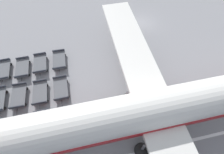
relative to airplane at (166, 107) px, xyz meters
The scene contains 12 objects.
ground_plane 16.43m from the airplane, 168.50° to the left, with size 500.00×500.00×0.00m, color gray.
airplane is the anchor object (origin of this frame).
baggage_dolly_row_near_col_a 19.84m from the airplane, 121.20° to the right, with size 3.78×1.78×0.92m.
baggage_dolly_row_mid_a_col_a 17.83m from the airplane, 124.67° to the right, with size 3.77×1.74×0.92m.
baggage_dolly_row_mid_a_col_b 16.02m from the airplane, 112.02° to the right, with size 3.78×1.78×0.92m.
baggage_dolly_row_mid_a_col_c 14.88m from the airplane, 96.52° to the right, with size 3.77×1.73×0.92m.
baggage_dolly_row_mid_b_col_a 16.24m from the airplane, 129.77° to the right, with size 3.76×1.72×0.92m.
baggage_dolly_row_mid_b_col_b 13.86m from the airplane, 115.53° to the right, with size 3.77×1.73×0.92m.
baggage_dolly_row_mid_b_col_c 12.49m from the airplane, 98.97° to the right, with size 3.77×1.74×0.92m.
baggage_dolly_row_far_col_a 14.54m from the airplane, 136.18° to the right, with size 3.78×1.77×0.92m.
baggage_dolly_row_far_col_b 11.86m from the airplane, 120.76° to the right, with size 3.77×1.74×0.92m.
baggage_dolly_row_far_col_c 10.25m from the airplane, 100.15° to the right, with size 3.79×1.79×0.92m.
Camera 1 is at (21.41, -9.60, 17.96)m, focal length 28.00 mm.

